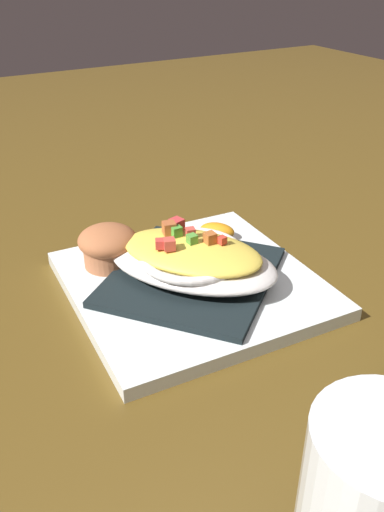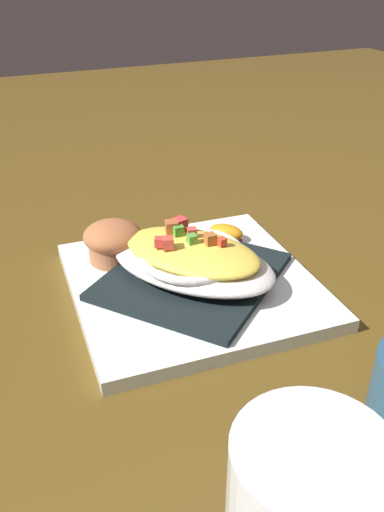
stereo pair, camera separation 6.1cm
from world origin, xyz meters
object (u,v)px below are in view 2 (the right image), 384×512
at_px(muffin, 113,241).
at_px(orange_garnish, 226,235).
at_px(stemmed_glass, 306,509).
at_px(gratin_dish, 192,258).
at_px(square_plate, 192,284).

xyz_separation_m(muffin, orange_garnish, (-0.01, -0.15, -0.02)).
bearing_deg(stemmed_glass, gratin_dish, -13.60).
bearing_deg(orange_garnish, stemmed_glass, 158.79).
distance_m(square_plate, orange_garnish, 0.10).
bearing_deg(muffin, stemmed_glass, 178.16).
distance_m(square_plate, stemmed_glass, 0.37).
relative_size(gratin_dish, stemmed_glass, 1.59).
xyz_separation_m(muffin, stemmed_glass, (-0.42, 0.01, 0.06)).
xyz_separation_m(square_plate, orange_garnish, (0.07, -0.08, 0.02)).
height_order(gratin_dish, stemmed_glass, stemmed_glass).
bearing_deg(stemmed_glass, muffin, -1.84).
xyz_separation_m(gratin_dish, orange_garnish, (0.07, -0.08, -0.02)).
xyz_separation_m(square_plate, muffin, (0.08, 0.07, 0.03)).
bearing_deg(gratin_dish, muffin, 42.15).
height_order(muffin, stemmed_glass, stemmed_glass).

